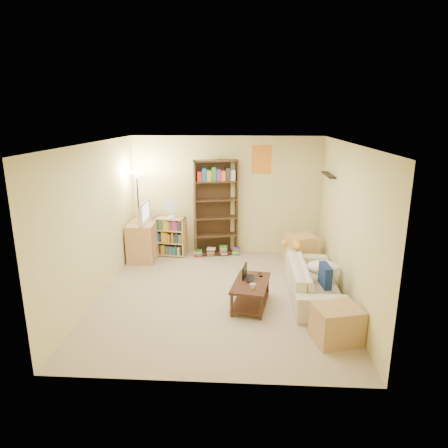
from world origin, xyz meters
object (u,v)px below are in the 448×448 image
Objects in this scene: coffee_table at (251,291)px; desk_fan at (171,207)px; television at (141,212)px; mug at (253,286)px; tabby_cat at (294,244)px; tall_bookshelf at (216,206)px; end_cabinet at (337,324)px; tv_stand at (143,241)px; laptop at (253,278)px; short_bookshelf at (170,237)px; sofa at (314,280)px; floor_lamp at (137,190)px; side_table at (300,250)px.

coffee_table is 2.87m from desk_fan.
coffee_table is at bearing -132.53° from television.
television is (-2.24, 2.24, 0.56)m from mug.
desk_fan is at bearing 156.85° from tabby_cat.
tall_bookshelf reaches higher than tabby_cat.
end_cabinet is at bearing -48.64° from desk_fan.
tv_stand is at bearing 164.83° from tabby_cat.
tabby_cat reaches higher than mug.
short_bookshelf reaches higher than laptop.
coffee_table is 1.29× the size of television.
laptop is 2.98m from television.
television is at bearing 49.97° from laptop.
end_cabinet is (2.77, -3.15, -0.82)m from desk_fan.
tv_stand is 0.59m from short_bookshelf.
desk_fan is (-1.67, 2.47, 0.62)m from mug.
sofa is 2.49× the size of tv_stand.
mug is 0.14× the size of television.
tv_stand reaches higher than sofa.
sofa is 1.36m from end_cabinet.
short_bookshelf is (-1.69, 2.25, 0.16)m from coffee_table.
floor_lamp is at bearing 163.70° from tabby_cat.
tv_stand is at bearing 178.04° from side_table.
floor_lamp is at bearing 63.78° from sofa.
side_table is (0.97, 2.13, -0.14)m from mug.
laptop is 0.69× the size of desk_fan.
floor_lamp is (-2.29, 2.07, 1.18)m from coffee_table.
sofa is at bearing -24.72° from short_bookshelf.
tabby_cat is 3.13m from television.
tabby_cat is at bearing 61.89° from mug.
short_bookshelf is 1.36× the size of side_table.
sofa is at bearing -71.62° from tabby_cat.
desk_fan is at bearing 12.22° from floor_lamp.
tv_stand is (-2.21, 1.99, 0.13)m from coffee_table.
side_table is (2.68, -0.38, -0.11)m from short_bookshelf.
sofa is at bearing -116.37° from television.
floor_lamp is (-0.08, 0.09, 1.05)m from tv_stand.
tv_stand is at bearing 49.97° from laptop.
tabby_cat is 1.32m from laptop.
short_bookshelf is at bearing 124.32° from mug.
side_table is at bearing 71.83° from coffee_table.
short_bookshelf reaches higher than coffee_table.
mug is at bearing -118.11° from tabby_cat.
desk_fan is at bearing 136.36° from coffee_table.
end_cabinet is at bearing -41.80° from tv_stand.
tall_bookshelf is 3.91m from end_cabinet.
side_table is (2.64, -0.34, -0.76)m from desk_fan.
tabby_cat is at bearing 65.88° from coffee_table.
short_bookshelf is 0.65m from desk_fan.
floor_lamp is at bearing 179.60° from tall_bookshelf.
television reaches higher than side_table.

